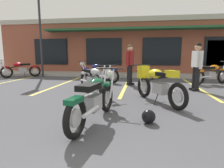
% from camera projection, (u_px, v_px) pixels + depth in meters
% --- Properties ---
extents(ground_plane, '(80.00, 80.00, 0.00)m').
position_uv_depth(ground_plane, '(113.00, 111.00, 4.23)').
color(ground_plane, '#47474C').
extents(sidewalk_kerb, '(22.00, 1.80, 0.14)m').
position_uv_depth(sidewalk_kerb, '(131.00, 75.00, 11.21)').
color(sidewalk_kerb, '#A8A59E').
rests_on(sidewalk_kerb, ground_plane).
extents(brick_storefront_building, '(18.16, 6.30, 3.59)m').
position_uv_depth(brick_storefront_building, '(134.00, 48.00, 14.37)').
color(brick_storefront_building, brown).
rests_on(brick_storefront_building, ground_plane).
extents(painted_stall_lines, '(11.23, 4.80, 0.01)m').
position_uv_depth(painted_stall_lines, '(126.00, 86.00, 7.71)').
color(painted_stall_lines, '#DBCC4C').
rests_on(painted_stall_lines, ground_plane).
extents(motorcycle_foreground_classic, '(0.74, 2.10, 0.98)m').
position_uv_depth(motorcycle_foreground_classic, '(95.00, 98.00, 3.50)').
color(motorcycle_foreground_classic, black).
rests_on(motorcycle_foreground_classic, ground_plane).
extents(motorcycle_red_sportbike, '(1.34, 1.87, 0.98)m').
position_uv_depth(motorcycle_red_sportbike, '(156.00, 83.00, 5.00)').
color(motorcycle_red_sportbike, black).
rests_on(motorcycle_red_sportbike, ground_plane).
extents(motorcycle_silver_naked, '(2.03, 1.02, 0.98)m').
position_uv_depth(motorcycle_silver_naked, '(99.00, 72.00, 8.60)').
color(motorcycle_silver_naked, black).
rests_on(motorcycle_silver_naked, ground_plane).
extents(motorcycle_blue_standard, '(1.77, 1.52, 0.98)m').
position_uv_depth(motorcycle_blue_standard, '(21.00, 69.00, 10.43)').
color(motorcycle_blue_standard, black).
rests_on(motorcycle_blue_standard, ground_plane).
extents(motorcycle_green_cafe_racer, '(1.54, 1.75, 0.98)m').
position_uv_depth(motorcycle_green_cafe_racer, '(93.00, 79.00, 6.21)').
color(motorcycle_green_cafe_racer, black).
rests_on(motorcycle_green_cafe_racer, ground_plane).
extents(motorcycle_orange_scrambler, '(1.87, 1.35, 0.98)m').
position_uv_depth(motorcycle_orange_scrambler, '(212.00, 74.00, 7.99)').
color(motorcycle_orange_scrambler, black).
rests_on(motorcycle_orange_scrambler, ground_plane).
extents(person_in_black_shirt, '(0.37, 0.60, 1.68)m').
position_uv_depth(person_in_black_shirt, '(130.00, 62.00, 7.75)').
color(person_in_black_shirt, black).
rests_on(person_in_black_shirt, ground_plane).
extents(person_in_shorts_foreground, '(0.34, 0.61, 1.68)m').
position_uv_depth(person_in_shorts_foreground, '(197.00, 64.00, 6.51)').
color(person_in_shorts_foreground, black).
rests_on(person_in_shorts_foreground, ground_plane).
extents(helmet_on_pavement, '(0.26, 0.26, 0.26)m').
position_uv_depth(helmet_on_pavement, '(149.00, 117.00, 3.47)').
color(helmet_on_pavement, black).
rests_on(helmet_on_pavement, ground_plane).
extents(parking_lot_lamp_post, '(0.24, 0.76, 4.82)m').
position_uv_depth(parking_lot_lamp_post, '(39.00, 20.00, 10.32)').
color(parking_lot_lamp_post, '#2D2D33').
rests_on(parking_lot_lamp_post, ground_plane).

